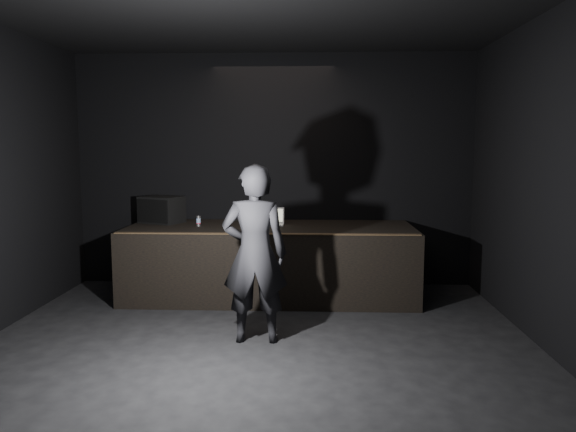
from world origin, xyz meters
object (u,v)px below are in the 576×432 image
(laptop, at_px, (272,220))
(person, at_px, (255,254))
(stage_riser, at_px, (270,261))
(beer_can, at_px, (198,221))
(stage_monitor, at_px, (161,210))

(laptop, xyz_separation_m, person, (-0.04, -2.04, -0.10))
(stage_riser, distance_m, beer_can, 1.16)
(stage_riser, distance_m, laptop, 0.59)
(stage_monitor, distance_m, person, 2.71)
(stage_monitor, xyz_separation_m, beer_can, (0.62, -0.34, -0.12))
(stage_monitor, height_order, laptop, stage_monitor)
(stage_riser, height_order, stage_monitor, stage_monitor)
(stage_monitor, height_order, person, person)
(stage_riser, bearing_deg, person, -90.96)
(stage_monitor, bearing_deg, stage_riser, 13.03)
(beer_can, bearing_deg, stage_monitor, 151.12)
(beer_can, distance_m, person, 2.08)
(beer_can, relative_size, person, 0.08)
(laptop, bearing_deg, stage_riser, -92.23)
(stage_riser, bearing_deg, stage_monitor, 169.06)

